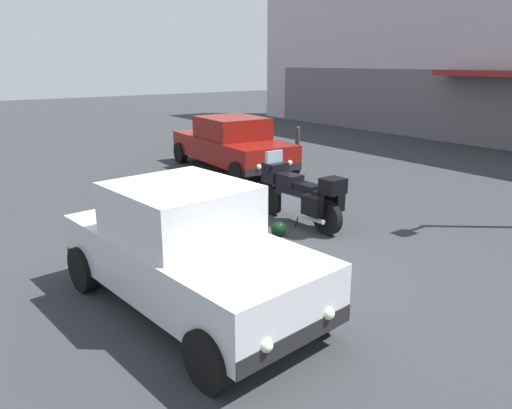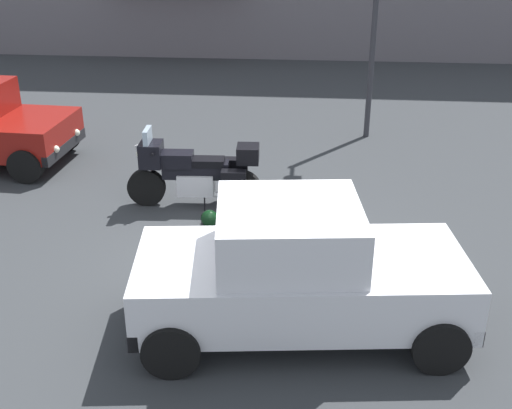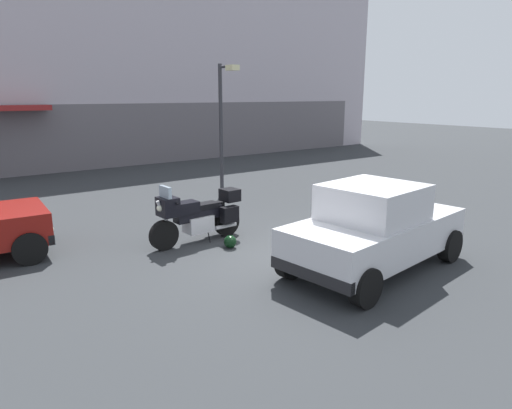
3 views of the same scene
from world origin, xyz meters
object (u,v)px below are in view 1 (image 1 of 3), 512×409
object	(u,v)px
helmet	(278,229)
car_hatchback_near	(187,250)
car_sedan_far	(232,144)
motorcycle	(299,194)
bollard_curbside	(298,140)

from	to	relation	value
helmet	car_hatchback_near	size ratio (longest dim) A/B	0.07
car_sedan_far	car_hatchback_near	bearing A→B (deg)	-33.30
motorcycle	car_hatchback_near	size ratio (longest dim) A/B	0.57
car_hatchback_near	bollard_curbside	world-z (taller)	car_hatchback_near
car_sedan_far	helmet	bearing A→B (deg)	-21.20
car_hatchback_near	bollard_curbside	distance (m)	11.27
motorcycle	helmet	bearing A→B (deg)	110.46
bollard_curbside	car_sedan_far	bearing A→B (deg)	-75.98
motorcycle	car_hatchback_near	distance (m)	3.84
motorcycle	bollard_curbside	xyz separation A→B (m)	(-5.83, 4.91, -0.11)
car_hatchback_near	motorcycle	bearing A→B (deg)	111.32
car_hatchback_near	car_sedan_far	world-z (taller)	car_hatchback_near
helmet	car_sedan_far	world-z (taller)	car_sedan_far
helmet	car_sedan_far	size ratio (longest dim) A/B	0.06
car_sedan_far	bollard_curbside	size ratio (longest dim) A/B	4.77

